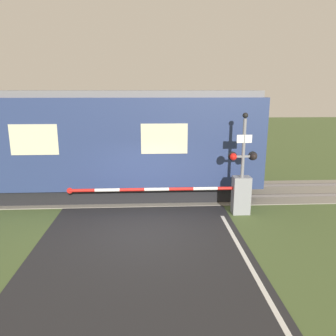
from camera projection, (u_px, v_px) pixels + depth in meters
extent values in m
plane|color=#4C6033|center=(143.00, 230.00, 10.13)|extent=(80.00, 80.00, 0.00)
cube|color=gray|center=(145.00, 193.00, 13.65)|extent=(36.00, 3.20, 0.03)
cube|color=#595451|center=(144.00, 198.00, 12.94)|extent=(36.00, 0.08, 0.10)
cube|color=#595451|center=(145.00, 187.00, 14.33)|extent=(36.00, 0.08, 0.10)
cube|color=black|center=(52.00, 188.00, 13.40)|extent=(15.26, 2.53, 0.60)
cube|color=navy|center=(48.00, 140.00, 12.93)|extent=(16.59, 2.98, 3.37)
cube|color=slate|center=(44.00, 94.00, 12.50)|extent=(16.26, 2.74, 0.24)
cube|color=beige|center=(164.00, 139.00, 11.64)|extent=(1.66, 0.02, 1.08)
cube|color=beige|center=(34.00, 140.00, 11.42)|extent=(1.66, 0.02, 1.08)
cube|color=gray|center=(241.00, 195.00, 11.39)|extent=(0.60, 0.44, 1.33)
cylinder|color=gray|center=(241.00, 188.00, 11.33)|extent=(0.16, 0.16, 0.18)
cylinder|color=red|center=(229.00, 188.00, 11.31)|extent=(0.84, 0.11, 0.11)
cylinder|color=white|center=(205.00, 189.00, 11.26)|extent=(0.84, 0.11, 0.11)
cylinder|color=red|center=(181.00, 189.00, 11.22)|extent=(0.84, 0.11, 0.11)
cylinder|color=white|center=(157.00, 189.00, 11.18)|extent=(0.84, 0.11, 0.11)
cylinder|color=red|center=(132.00, 190.00, 11.14)|extent=(0.84, 0.11, 0.11)
cylinder|color=white|center=(107.00, 190.00, 11.10)|extent=(0.84, 0.11, 0.11)
cylinder|color=red|center=(82.00, 190.00, 11.06)|extent=(0.84, 0.11, 0.11)
cylinder|color=red|center=(70.00, 191.00, 11.04)|extent=(0.20, 0.02, 0.20)
cylinder|color=gray|center=(242.00, 168.00, 11.08)|extent=(0.11, 0.11, 3.32)
cube|color=gray|center=(243.00, 156.00, 10.98)|extent=(0.81, 0.07, 0.07)
sphere|color=red|center=(233.00, 157.00, 10.92)|extent=(0.24, 0.24, 0.24)
sphere|color=black|center=(254.00, 157.00, 10.95)|extent=(0.24, 0.24, 0.24)
cylinder|color=black|center=(232.00, 156.00, 11.02)|extent=(0.30, 0.06, 0.30)
cylinder|color=black|center=(253.00, 156.00, 11.06)|extent=(0.30, 0.06, 0.30)
cube|color=white|center=(244.00, 139.00, 10.80)|extent=(0.51, 0.02, 0.27)
sphere|color=black|center=(245.00, 115.00, 10.66)|extent=(0.18, 0.18, 0.18)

